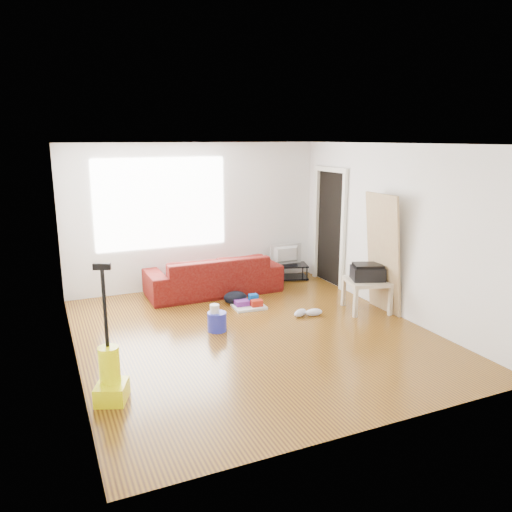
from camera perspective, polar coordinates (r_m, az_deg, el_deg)
name	(u,v)px	position (r m, az deg, el deg)	size (l,w,h in m)	color
room	(254,240)	(6.59, -0.24, 1.80)	(4.51, 5.01, 2.51)	#452713
sofa	(214,293)	(8.55, -4.85, -4.21)	(2.24, 0.88, 0.65)	#490103
tv_stand	(287,271)	(9.33, 3.56, -1.74)	(0.83, 0.62, 0.28)	black
tv	(287,255)	(9.25, 3.59, 0.14)	(0.64, 0.08, 0.37)	black
side_table	(367,285)	(7.74, 12.56, -3.21)	(0.73, 0.73, 0.49)	#BEB18F
printer	(368,272)	(7.69, 12.64, -1.81)	(0.57, 0.50, 0.25)	black
bucket	(217,331)	(6.93, -4.46, -8.50)	(0.26, 0.26, 0.26)	#262DB9
toilet_paper	(215,318)	(6.85, -4.73, -7.06)	(0.13, 0.13, 0.12)	silver
cleaning_tray	(249,304)	(7.79, -0.76, -5.52)	(0.51, 0.42, 0.17)	silver
backpack	(235,304)	(7.97, -2.37, -5.48)	(0.37, 0.30, 0.20)	black
sneakers	(307,313)	(7.46, 5.85, -6.45)	(0.48, 0.25, 0.11)	silver
vacuum	(110,376)	(5.32, -16.30, -13.00)	(0.40, 0.42, 1.40)	#FBFF04
door_panel	(380,311)	(7.88, 13.96, -6.10)	(0.04, 0.72, 1.80)	#A17954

